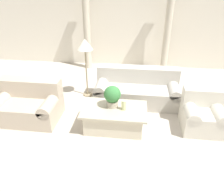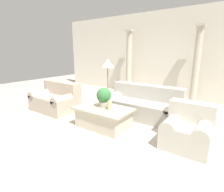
{
  "view_description": "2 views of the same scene",
  "coord_description": "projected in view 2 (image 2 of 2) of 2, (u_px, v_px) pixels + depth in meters",
  "views": [
    {
      "loc": [
        0.36,
        -4.23,
        2.81
      ],
      "look_at": [
        -0.14,
        -0.18,
        0.55
      ],
      "focal_mm": 35.0,
      "sensor_mm": 36.0,
      "label": 1
    },
    {
      "loc": [
        2.34,
        -3.52,
        1.72
      ],
      "look_at": [
        -0.07,
        -0.15,
        0.66
      ],
      "focal_mm": 28.0,
      "sensor_mm": 36.0,
      "label": 2
    }
  ],
  "objects": [
    {
      "name": "potted_plant",
      "position": [
        104.0,
        96.0,
        4.05
      ],
      "size": [
        0.34,
        0.34,
        0.45
      ],
      "color": "#B2A893",
      "rests_on": "coffee_table"
    },
    {
      "name": "coffee_table",
      "position": [
        103.0,
        117.0,
        4.07
      ],
      "size": [
        1.31,
        0.81,
        0.46
      ],
      "color": "beige",
      "rests_on": "ground_plane"
    },
    {
      "name": "pillar_candle",
      "position": [
        110.0,
        105.0,
        3.88
      ],
      "size": [
        0.09,
        0.09,
        0.2
      ],
      "color": "beige",
      "rests_on": "coffee_table"
    },
    {
      "name": "ground_plane",
      "position": [
        118.0,
        120.0,
        4.52
      ],
      "size": [
        16.0,
        16.0,
        0.0
      ],
      "primitive_type": "plane",
      "color": "#BCB2A3"
    },
    {
      "name": "wall_back",
      "position": [
        165.0,
        55.0,
        6.64
      ],
      "size": [
        10.0,
        0.06,
        3.2
      ],
      "color": "silver",
      "rests_on": "ground_plane"
    },
    {
      "name": "column_left",
      "position": [
        129.0,
        62.0,
        7.13
      ],
      "size": [
        0.3,
        0.3,
        2.55
      ],
      "color": "beige",
      "rests_on": "ground_plane"
    },
    {
      "name": "column_right",
      "position": [
        196.0,
        65.0,
        5.7
      ],
      "size": [
        0.3,
        0.3,
        2.55
      ],
      "color": "beige",
      "rests_on": "ground_plane"
    },
    {
      "name": "sofa_long",
      "position": [
        143.0,
        104.0,
        4.72
      ],
      "size": [
        2.03,
        0.89,
        0.83
      ],
      "color": "#B7B2A8",
      "rests_on": "ground_plane"
    },
    {
      "name": "armchair",
      "position": [
        188.0,
        129.0,
        3.22
      ],
      "size": [
        0.81,
        0.78,
        0.8
      ],
      "color": "beige",
      "rests_on": "ground_plane"
    },
    {
      "name": "loveseat",
      "position": [
        56.0,
        99.0,
        5.24
      ],
      "size": [
        1.37,
        0.89,
        0.83
      ],
      "color": "#BEAE99",
      "rests_on": "ground_plane"
    },
    {
      "name": "floor_lamp",
      "position": [
        108.0,
        66.0,
        5.35
      ],
      "size": [
        0.38,
        0.38,
        1.5
      ],
      "color": "gray",
      "rests_on": "ground_plane"
    }
  ]
}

